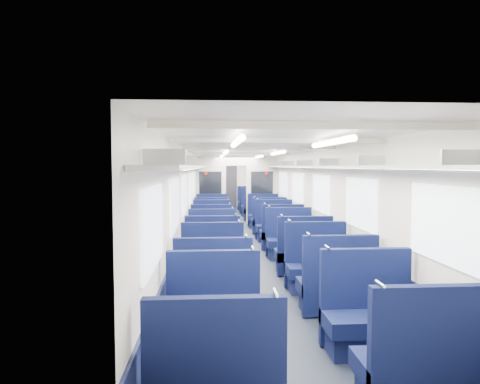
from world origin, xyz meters
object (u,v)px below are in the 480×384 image
(seat_20, at_px, (212,211))
(seat_10, at_px, (212,245))
(seat_18, at_px, (212,217))
(seat_25, at_px, (251,205))
(seat_4, at_px, (213,293))
(seat_9, at_px, (303,256))
(seat_12, at_px, (212,235))
(seat_23, at_px, (254,208))
(seat_5, at_px, (337,288))
(seat_11, at_px, (289,242))
(seat_8, at_px, (213,255))
(seat_14, at_px, (212,228))
(seat_26, at_px, (212,203))
(seat_24, at_px, (212,205))
(seat_16, at_px, (212,222))
(seat_1, at_px, (423,372))
(end_door, at_px, (229,187))
(seat_19, at_px, (263,217))
(seat_22, at_px, (212,208))
(seat_3, at_px, (369,320))
(seat_2, at_px, (214,323))
(seat_7, at_px, (317,269))
(seat_13, at_px, (282,235))
(seat_17, at_px, (269,222))
(seat_6, at_px, (213,270))
(seat_15, at_px, (274,228))
(bulkhead, at_px, (236,188))
(seat_27, at_px, (249,203))
(seat_21, at_px, (257,211))

(seat_20, bearing_deg, seat_10, -90.00)
(seat_18, relative_size, seat_25, 1.00)
(seat_4, relative_size, seat_9, 1.00)
(seat_12, xyz_separation_m, seat_23, (1.66, 6.60, 0.00))
(seat_5, height_order, seat_11, same)
(seat_5, height_order, seat_8, same)
(seat_14, height_order, seat_26, same)
(seat_14, xyz_separation_m, seat_24, (0.00, 6.52, 0.00))
(seat_18, bearing_deg, seat_26, 90.00)
(seat_10, distance_m, seat_16, 3.58)
(seat_4, xyz_separation_m, seat_5, (1.66, 0.08, 0.00))
(seat_14, bearing_deg, seat_20, 90.00)
(seat_1, xyz_separation_m, seat_18, (-1.66, 10.40, 0.00))
(end_door, bearing_deg, seat_25, -71.58)
(seat_8, height_order, seat_24, same)
(seat_4, bearing_deg, seat_14, 90.00)
(seat_19, height_order, seat_22, same)
(seat_3, xyz_separation_m, seat_22, (-1.66, 12.37, 0.00))
(seat_2, height_order, seat_24, same)
(seat_4, relative_size, seat_22, 1.00)
(seat_8, bearing_deg, seat_11, 35.39)
(seat_7, height_order, seat_12, same)
(seat_13, height_order, seat_25, same)
(seat_11, height_order, seat_24, same)
(end_door, bearing_deg, seat_4, -93.19)
(seat_11, xyz_separation_m, seat_17, (0.00, 3.29, 0.00))
(seat_6, distance_m, seat_26, 12.29)
(seat_22, distance_m, seat_25, 2.01)
(seat_16, height_order, seat_19, same)
(seat_11, distance_m, seat_17, 3.29)
(seat_15, bearing_deg, seat_5, -90.00)
(seat_16, xyz_separation_m, seat_26, (0.00, 6.57, 0.00))
(seat_6, height_order, seat_10, same)
(bulkhead, relative_size, seat_12, 2.51)
(seat_9, bearing_deg, seat_16, 109.31)
(seat_8, height_order, seat_11, same)
(bulkhead, height_order, seat_10, bulkhead)
(seat_14, height_order, seat_27, same)
(seat_5, height_order, seat_9, same)
(bulkhead, xyz_separation_m, seat_4, (-0.83, -8.98, -0.89))
(bulkhead, xyz_separation_m, seat_18, (-0.83, -0.83, -0.89))
(seat_21, bearing_deg, seat_6, -100.65)
(seat_10, relative_size, seat_20, 1.00)
(seat_18, xyz_separation_m, seat_23, (1.66, 3.12, 0.00))
(end_door, xyz_separation_m, seat_22, (-0.83, -3.63, -0.66))
(end_door, bearing_deg, seat_19, -82.99)
(seat_9, relative_size, seat_23, 1.00)
(end_door, xyz_separation_m, seat_10, (-0.83, -11.57, -0.66))
(seat_15, distance_m, seat_20, 4.63)
(seat_6, bearing_deg, seat_3, -54.00)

